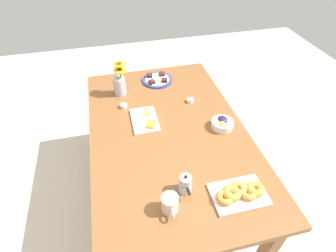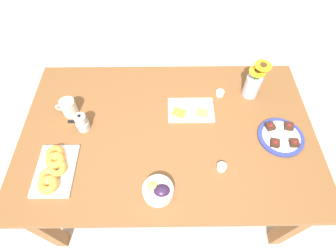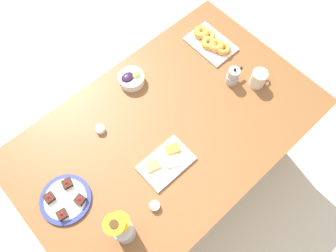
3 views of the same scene
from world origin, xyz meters
name	(u,v)px [view 3 (image 3 of 3)]	position (x,y,z in m)	size (l,w,h in m)	color
ground_plane	(168,172)	(0.00, 0.00, 0.00)	(6.00, 6.00, 0.00)	beige
dining_table	(168,136)	(0.00, 0.00, 0.65)	(1.60, 1.00, 0.74)	brown
coffee_mug	(258,78)	(0.55, -0.12, 0.79)	(0.12, 0.08, 0.10)	silver
grape_bowl	(131,79)	(0.05, 0.35, 0.77)	(0.14, 0.14, 0.07)	white
cheese_platter	(166,162)	(-0.13, -0.13, 0.75)	(0.26, 0.17, 0.03)	white
croissant_platter	(211,42)	(0.56, 0.24, 0.76)	(0.19, 0.29, 0.05)	white
jam_cup_honey	(155,206)	(-0.31, -0.25, 0.76)	(0.05, 0.05, 0.03)	white
jam_cup_berry	(100,129)	(-0.26, 0.23, 0.76)	(0.05, 0.05, 0.03)	white
dessert_plate	(66,199)	(-0.60, 0.05, 0.75)	(0.24, 0.24, 0.05)	navy
flower_vase	(123,231)	(-0.49, -0.25, 0.83)	(0.11, 0.11, 0.25)	#B2B2BC
moka_pot	(233,76)	(0.46, -0.02, 0.79)	(0.11, 0.07, 0.12)	#B7B7BC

